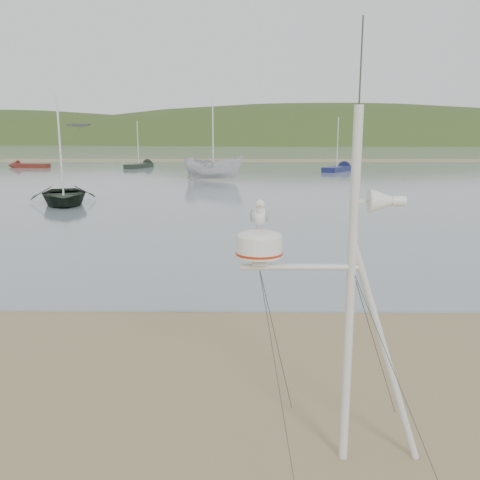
{
  "coord_description": "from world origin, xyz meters",
  "views": [
    {
      "loc": [
        2.18,
        -6.4,
        3.75
      ],
      "look_at": [
        2.12,
        1.0,
        2.22
      ],
      "focal_mm": 38.0,
      "sensor_mm": 36.0,
      "label": 1
    }
  ],
  "objects_px": {
    "dinghy_red_far": "(23,166)",
    "sailboat_blue_far": "(342,168)",
    "mast_rig": "(343,366)",
    "boat_white": "(213,148)",
    "boat_dark": "(61,158)",
    "sailboat_dark_mid": "(145,165)"
  },
  "relations": [
    {
      "from": "boat_white",
      "to": "sailboat_blue_far",
      "type": "distance_m",
      "value": 17.73
    },
    {
      "from": "boat_dark",
      "to": "sailboat_blue_far",
      "type": "distance_m",
      "value": 33.65
    },
    {
      "from": "mast_rig",
      "to": "sailboat_dark_mid",
      "type": "bearing_deg",
      "value": 103.21
    },
    {
      "from": "dinghy_red_far",
      "to": "boat_dark",
      "type": "bearing_deg",
      "value": -63.49
    },
    {
      "from": "dinghy_red_far",
      "to": "sailboat_blue_far",
      "type": "distance_m",
      "value": 36.16
    },
    {
      "from": "boat_white",
      "to": "sailboat_dark_mid",
      "type": "height_order",
      "value": "sailboat_dark_mid"
    },
    {
      "from": "mast_rig",
      "to": "sailboat_blue_far",
      "type": "relative_size",
      "value": 0.82
    },
    {
      "from": "dinghy_red_far",
      "to": "sailboat_dark_mid",
      "type": "xyz_separation_m",
      "value": [
        13.88,
        0.87,
        0.01
      ]
    },
    {
      "from": "boat_dark",
      "to": "sailboat_dark_mid",
      "type": "distance_m",
      "value": 32.47
    },
    {
      "from": "sailboat_blue_far",
      "to": "sailboat_dark_mid",
      "type": "bearing_deg",
      "value": 165.96
    },
    {
      "from": "dinghy_red_far",
      "to": "sailboat_blue_far",
      "type": "height_order",
      "value": "sailboat_blue_far"
    },
    {
      "from": "boat_white",
      "to": "sailboat_blue_far",
      "type": "height_order",
      "value": "sailboat_blue_far"
    },
    {
      "from": "mast_rig",
      "to": "boat_white",
      "type": "relative_size",
      "value": 0.94
    },
    {
      "from": "boat_dark",
      "to": "sailboat_blue_far",
      "type": "height_order",
      "value": "sailboat_blue_far"
    },
    {
      "from": "sailboat_blue_far",
      "to": "sailboat_dark_mid",
      "type": "distance_m",
      "value": 22.66
    },
    {
      "from": "mast_rig",
      "to": "dinghy_red_far",
      "type": "height_order",
      "value": "mast_rig"
    },
    {
      "from": "sailboat_blue_far",
      "to": "mast_rig",
      "type": "bearing_deg",
      "value": -100.67
    },
    {
      "from": "mast_rig",
      "to": "boat_dark",
      "type": "relative_size",
      "value": 0.99
    },
    {
      "from": "boat_dark",
      "to": "sailboat_dark_mid",
      "type": "xyz_separation_m",
      "value": [
        -1.82,
        32.34,
        -2.22
      ]
    },
    {
      "from": "mast_rig",
      "to": "boat_white",
      "type": "height_order",
      "value": "boat_white"
    },
    {
      "from": "mast_rig",
      "to": "dinghy_red_far",
      "type": "xyz_separation_m",
      "value": [
        -26.65,
        53.51,
        -0.9
      ]
    },
    {
      "from": "boat_white",
      "to": "boat_dark",
      "type": "bearing_deg",
      "value": 171.69
    }
  ]
}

